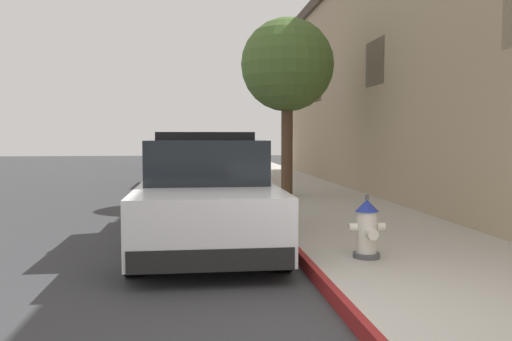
% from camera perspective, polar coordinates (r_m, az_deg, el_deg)
% --- Properties ---
extents(ground_plane, '(28.78, 60.00, 0.20)m').
position_cam_1_polar(ground_plane, '(14.32, -19.53, -3.33)').
color(ground_plane, '#353538').
extents(sidewalk_pavement, '(2.97, 60.00, 0.16)m').
position_cam_1_polar(sidewalk_pavement, '(14.24, 4.76, -2.43)').
color(sidewalk_pavement, '#ADA89E').
rests_on(sidewalk_pavement, ground).
extents(curb_painted_edge, '(0.08, 60.00, 0.16)m').
position_cam_1_polar(curb_painted_edge, '(14.01, -1.36, -2.52)').
color(curb_painted_edge, maroon).
rests_on(curb_painted_edge, ground).
extents(storefront_building, '(5.66, 21.19, 6.50)m').
position_cam_1_polar(storefront_building, '(14.19, 23.38, 10.12)').
color(storefront_building, tan).
rests_on(storefront_building, ground).
extents(police_cruiser, '(1.94, 4.84, 1.68)m').
position_cam_1_polar(police_cruiser, '(7.86, -5.52, -2.61)').
color(police_cruiser, white).
rests_on(police_cruiser, ground).
extents(parked_car_silver_ahead, '(1.94, 4.84, 1.56)m').
position_cam_1_polar(parked_car_silver_ahead, '(17.64, -6.08, 0.91)').
color(parked_car_silver_ahead, maroon).
rests_on(parked_car_silver_ahead, ground).
extents(parked_car_dark_far, '(1.94, 4.84, 1.56)m').
position_cam_1_polar(parked_car_dark_far, '(26.93, -6.84, 1.89)').
color(parked_car_dark_far, '#B2B5BA').
rests_on(parked_car_dark_far, ground).
extents(fire_hydrant, '(0.44, 0.40, 0.76)m').
position_cam_1_polar(fire_hydrant, '(6.40, 12.04, -6.27)').
color(fire_hydrant, '#4C4C51').
rests_on(fire_hydrant, sidewalk_pavement).
extents(street_tree, '(2.25, 2.25, 4.31)m').
position_cam_1_polar(street_tree, '(12.88, 3.44, 11.33)').
color(street_tree, brown).
rests_on(street_tree, sidewalk_pavement).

